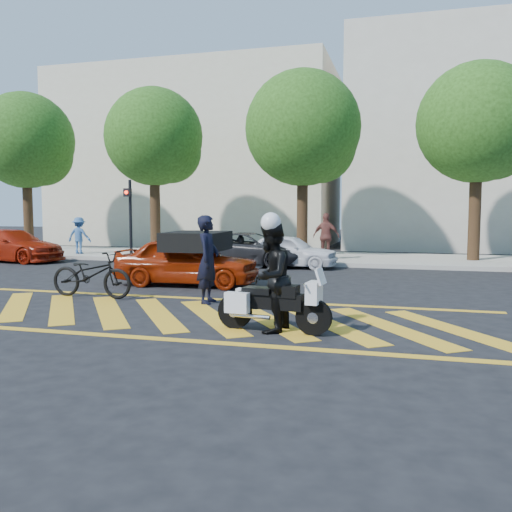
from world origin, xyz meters
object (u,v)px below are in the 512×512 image
(police_motorcycle, at_px, (271,303))
(officer_moto, at_px, (271,277))
(parked_mid_right, at_px, (289,251))
(bicycle, at_px, (91,274))
(parked_left, at_px, (12,245))
(officer_bike, at_px, (208,259))
(parked_mid_left, at_px, (251,249))
(red_convertible, at_px, (187,261))

(police_motorcycle, height_order, officer_moto, officer_moto)
(officer_moto, xyz_separation_m, parked_mid_right, (-1.79, 9.85, -0.33))
(bicycle, bearing_deg, parked_left, 51.50)
(parked_mid_right, bearing_deg, police_motorcycle, -165.57)
(officer_moto, relative_size, parked_left, 0.42)
(officer_bike, distance_m, parked_left, 12.69)
(parked_mid_left, height_order, parked_mid_right, parked_mid_left)
(bicycle, distance_m, parked_mid_right, 8.14)
(police_motorcycle, xyz_separation_m, parked_left, (-12.70, 9.12, 0.15))
(parked_left, bearing_deg, officer_moto, -119.69)
(bicycle, relative_size, red_convertible, 0.54)
(officer_moto, relative_size, parked_mid_left, 0.43)
(bicycle, height_order, red_convertible, red_convertible)
(police_motorcycle, distance_m, parked_mid_left, 10.63)
(red_convertible, bearing_deg, parked_mid_right, -21.18)
(red_convertible, distance_m, parked_left, 10.16)
(police_motorcycle, height_order, parked_left, parked_left)
(officer_bike, relative_size, red_convertible, 0.50)
(parked_left, height_order, parked_mid_left, parked_left)
(officer_bike, relative_size, bicycle, 0.92)
(police_motorcycle, distance_m, red_convertible, 5.95)
(police_motorcycle, height_order, parked_mid_right, parked_mid_right)
(parked_left, xyz_separation_m, parked_mid_left, (9.45, 1.00, -0.03))
(officer_bike, relative_size, officer_moto, 1.04)
(officer_bike, relative_size, parked_mid_left, 0.44)
(bicycle, height_order, officer_moto, officer_moto)
(bicycle, height_order, police_motorcycle, bicycle)
(parked_left, bearing_deg, officer_bike, -116.37)
(police_motorcycle, relative_size, parked_left, 0.46)
(red_convertible, relative_size, parked_left, 0.89)
(officer_bike, bearing_deg, parked_mid_left, 6.71)
(police_motorcycle, bearing_deg, bicycle, 161.21)
(bicycle, bearing_deg, parked_mid_right, -19.54)
(parked_left, bearing_deg, red_convertible, -109.19)
(red_convertible, height_order, parked_mid_right, red_convertible)
(red_convertible, bearing_deg, officer_moto, -146.37)
(officer_moto, height_order, parked_mid_right, officer_moto)
(bicycle, distance_m, parked_mid_left, 7.99)
(officer_moto, bearing_deg, parked_left, -119.21)
(parked_mid_right, bearing_deg, red_convertible, 165.34)
(red_convertible, bearing_deg, parked_left, 62.28)
(officer_bike, xyz_separation_m, parked_left, (-10.71, 6.79, -0.33))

